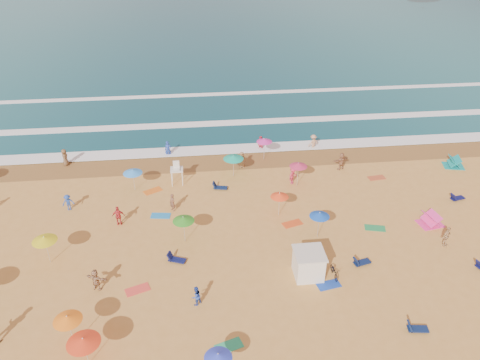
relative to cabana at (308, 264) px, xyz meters
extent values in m
plane|color=gold|center=(-6.69, 5.53, -1.00)|extent=(220.00, 220.00, 0.00)
cube|color=#0C4756|center=(-6.69, 89.53, -1.00)|extent=(220.00, 140.00, 0.18)
plane|color=olive|center=(-6.69, 18.03, -0.99)|extent=(220.00, 220.00, 0.00)
cube|color=white|center=(-6.69, 20.53, -0.90)|extent=(200.00, 2.20, 0.05)
cube|color=white|center=(-6.69, 27.53, -0.90)|extent=(200.00, 1.60, 0.05)
cube|color=white|center=(-6.69, 37.53, -0.90)|extent=(200.00, 1.20, 0.05)
cube|color=white|center=(0.00, 0.00, 0.00)|extent=(2.00, 2.00, 2.00)
cube|color=silver|center=(0.00, 0.00, 1.06)|extent=(2.20, 2.20, 0.12)
imported|color=black|center=(1.90, -0.30, -0.57)|extent=(0.59, 1.63, 0.85)
cone|color=red|center=(-14.75, -6.14, 1.03)|extent=(1.98, 1.98, 0.35)
cone|color=yellow|center=(-19.19, 3.46, 1.26)|extent=(1.84, 1.84, 0.35)
cone|color=blue|center=(-7.10, -7.94, 0.93)|extent=(1.62, 1.62, 0.35)
cone|color=blue|center=(1.83, 4.33, 1.26)|extent=(1.61, 1.61, 0.35)
cone|color=orange|center=(-15.90, -4.59, 1.31)|extent=(1.75, 1.75, 0.35)
cone|color=#C62C56|center=(1.86, 12.38, 1.31)|extent=(1.68, 1.68, 0.35)
cone|color=#329121|center=(-8.96, 4.92, 1.22)|extent=(1.72, 1.72, 0.35)
cone|color=#15B08F|center=(-4.06, 14.89, 1.11)|extent=(1.99, 1.99, 0.35)
cone|color=#D22E9C|center=(-0.52, 18.03, 1.23)|extent=(1.64, 1.64, 0.35)
cone|color=#FF471A|center=(-0.77, 7.75, 1.07)|extent=(1.56, 1.56, 0.35)
cone|color=#3795FB|center=(-13.64, 13.21, 1.06)|extent=(1.80, 1.80, 0.35)
cube|color=#0E144A|center=(-9.56, 2.50, -0.83)|extent=(1.41, 0.98, 0.34)
cube|color=#0F1F4C|center=(5.83, -5.87, -0.83)|extent=(1.36, 0.73, 0.34)
cube|color=#0E1D48|center=(4.39, 0.71, -0.83)|extent=(1.40, 0.87, 0.34)
cube|color=#0E114A|center=(16.05, 8.36, -0.83)|extent=(1.39, 0.85, 0.34)
cube|color=#0E1E48|center=(-5.54, 12.53, -0.83)|extent=(1.39, 0.81, 0.34)
cube|color=#2286D6|center=(-11.06, 8.71, -0.98)|extent=(1.80, 1.08, 0.03)
cube|color=#29A76D|center=(-6.32, -5.78, -0.98)|extent=(1.88, 1.35, 0.03)
cube|color=orange|center=(-11.96, 12.89, -0.98)|extent=(1.90, 1.58, 0.03)
cube|color=#ED4337|center=(-12.35, -0.22, -0.98)|extent=(1.89, 1.40, 0.03)
cube|color=#E14D1C|center=(0.17, 6.33, -0.98)|extent=(1.88, 1.32, 0.03)
cube|color=#1C43B2|center=(1.27, -1.22, -0.98)|extent=(1.83, 1.17, 0.03)
cube|color=#228A4A|center=(6.97, 4.98, -0.98)|extent=(1.86, 1.25, 0.03)
cube|color=#BB4F2C|center=(10.04, 12.95, -0.98)|extent=(1.78, 1.04, 0.03)
imported|color=brown|center=(-21.15, 18.93, -0.08)|extent=(0.76, 1.00, 1.84)
imported|color=brown|center=(-10.00, 9.42, -0.16)|extent=(0.69, 0.73, 1.68)
imported|color=red|center=(-14.47, 7.80, -0.09)|extent=(1.07, 0.45, 1.81)
imported|color=tan|center=(5.26, 19.96, -0.31)|extent=(1.39, 1.12, 1.88)
imported|color=tan|center=(-15.18, 0.19, -0.14)|extent=(1.67, 1.07, 1.72)
imported|color=#DE3751|center=(-0.52, 20.27, -0.33)|extent=(1.13, 1.10, 1.83)
imported|color=tan|center=(11.67, 2.20, -0.11)|extent=(1.11, 0.91, 1.77)
imported|color=#2544AD|center=(-10.64, 20.00, -0.31)|extent=(0.73, 0.52, 1.88)
imported|color=#CD3351|center=(1.50, 12.81, -0.12)|extent=(1.26, 1.27, 1.76)
imported|color=blue|center=(-8.22, -2.03, -0.25)|extent=(0.93, 0.91, 1.51)
imported|color=olive|center=(-3.03, 16.57, -0.15)|extent=(0.85, 0.57, 1.71)
imported|color=#AD7550|center=(6.98, 15.08, -0.09)|extent=(1.77, 1.04, 1.82)
imported|color=#2448A8|center=(-19.17, 10.52, -0.22)|extent=(1.11, 0.79, 1.56)
camera|label=1|loc=(-7.72, -25.21, 22.82)|focal=35.00mm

